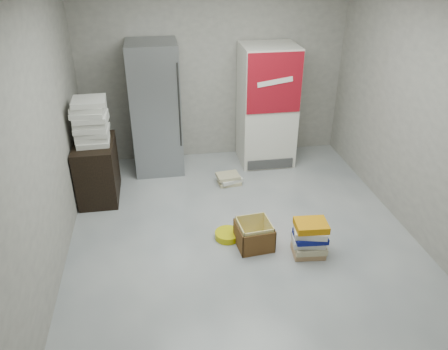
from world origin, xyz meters
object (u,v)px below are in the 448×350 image
at_px(wood_shelf, 97,170).
at_px(cardboard_box, 254,236).
at_px(steel_fridge, 156,109).
at_px(coke_cooler, 267,106).
at_px(phonebook_stack_main, 310,238).

bearing_deg(wood_shelf, cardboard_box, -37.51).
relative_size(steel_fridge, coke_cooler, 1.06).
distance_m(coke_cooler, wood_shelf, 2.63).
height_order(wood_shelf, cardboard_box, wood_shelf).
bearing_deg(steel_fridge, phonebook_stack_main, -56.70).
distance_m(coke_cooler, cardboard_box, 2.36).
relative_size(wood_shelf, phonebook_stack_main, 1.87).
distance_m(wood_shelf, phonebook_stack_main, 2.92).
relative_size(coke_cooler, phonebook_stack_main, 4.20).
distance_m(phonebook_stack_main, cardboard_box, 0.62).
bearing_deg(wood_shelf, coke_cooler, 16.28).
distance_m(steel_fridge, cardboard_box, 2.50).
bearing_deg(wood_shelf, phonebook_stack_main, -34.61).
bearing_deg(steel_fridge, cardboard_box, -64.91).
xyz_separation_m(steel_fridge, wood_shelf, (-0.83, -0.73, -0.55)).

